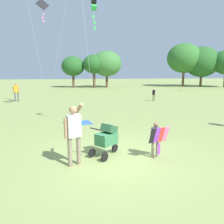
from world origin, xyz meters
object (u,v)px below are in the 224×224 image
(child_with_butterfly_kite, at_px, (156,137))
(kite_adult_black, at_px, (94,7))
(person_kid_running, at_px, (16,90))
(kite_green_novelty, at_px, (44,11))
(stroller, at_px, (107,137))
(person_adult_flyer, at_px, (74,130))
(person_sitting_far, at_px, (154,94))
(picnic_blanket, at_px, (78,123))

(child_with_butterfly_kite, relative_size, kite_adult_black, 0.20)
(kite_adult_black, relative_size, person_kid_running, 3.58)
(kite_adult_black, distance_m, kite_green_novelty, 5.70)
(kite_adult_black, distance_m, person_kid_running, 12.59)
(stroller, bearing_deg, kite_green_novelty, 109.20)
(kite_adult_black, height_order, kite_green_novelty, kite_green_novelty)
(person_adult_flyer, distance_m, stroller, 1.24)
(stroller, xyz_separation_m, person_sitting_far, (5.42, 12.10, 0.04))
(person_adult_flyer, relative_size, kite_green_novelty, 0.26)
(kite_adult_black, height_order, picnic_blanket, kite_adult_black)
(child_with_butterfly_kite, height_order, stroller, child_with_butterfly_kite)
(kite_green_novelty, bearing_deg, child_with_butterfly_kite, -63.27)
(kite_green_novelty, height_order, picnic_blanket, kite_green_novelty)
(child_with_butterfly_kite, height_order, picnic_blanket, child_with_butterfly_kite)
(kite_adult_black, bearing_deg, person_kid_running, 121.04)
(kite_adult_black, relative_size, kite_green_novelty, 0.81)
(person_adult_flyer, distance_m, picnic_blanket, 5.27)
(child_with_butterfly_kite, relative_size, person_sitting_far, 1.00)
(person_adult_flyer, xyz_separation_m, picnic_blanket, (0.03, 5.17, -1.02))
(person_sitting_far, bearing_deg, kite_adult_black, -122.61)
(person_adult_flyer, bearing_deg, kite_adult_black, 78.08)
(child_with_butterfly_kite, xyz_separation_m, person_adult_flyer, (-2.47, -0.25, 0.36))
(person_kid_running, bearing_deg, person_adult_flyer, -69.60)
(person_kid_running, bearing_deg, child_with_butterfly_kite, -60.91)
(person_sitting_far, relative_size, person_kid_running, 0.70)
(person_adult_flyer, xyz_separation_m, stroller, (1.00, 0.60, -0.42))
(person_sitting_far, height_order, person_kid_running, person_kid_running)
(person_adult_flyer, relative_size, person_sitting_far, 1.62)
(child_with_butterfly_kite, bearing_deg, person_kid_running, 119.09)
(kite_adult_black, xyz_separation_m, kite_green_novelty, (-2.74, 4.92, 0.91))
(person_adult_flyer, bearing_deg, person_kid_running, 110.40)
(person_adult_flyer, bearing_deg, stroller, 31.21)
(person_sitting_far, bearing_deg, kite_green_novelty, -155.48)
(kite_adult_black, bearing_deg, picnic_blanket, 124.60)
(person_sitting_far, relative_size, picnic_blanket, 0.82)
(kite_adult_black, xyz_separation_m, person_sitting_far, (5.57, 8.71, -4.63))
(person_adult_flyer, relative_size, stroller, 1.73)
(kite_green_novelty, relative_size, picnic_blanket, 5.16)
(child_with_butterfly_kite, relative_size, kite_green_novelty, 0.16)
(stroller, distance_m, person_kid_running, 14.89)
(picnic_blanket, bearing_deg, child_with_butterfly_kite, -63.68)
(kite_adult_black, height_order, person_kid_running, kite_adult_black)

